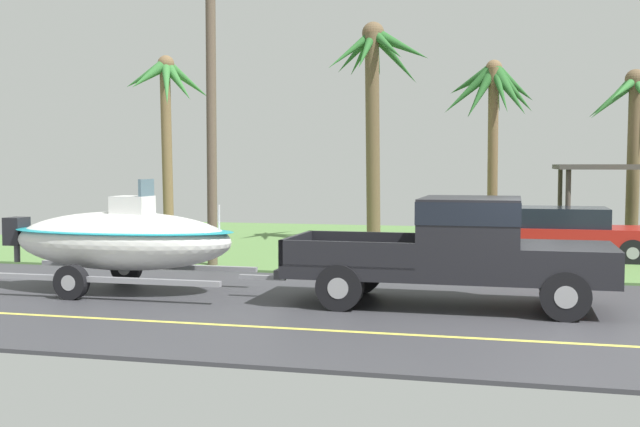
% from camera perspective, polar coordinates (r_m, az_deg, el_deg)
% --- Properties ---
extents(ground, '(36.00, 22.00, 0.11)m').
position_cam_1_polar(ground, '(21.63, 15.61, -3.20)').
color(ground, '#38383D').
extents(pickup_truck_towing, '(5.83, 2.13, 1.91)m').
position_cam_1_polar(pickup_truck_towing, '(13.95, 10.74, -2.36)').
color(pickup_truck_towing, black).
rests_on(pickup_truck_towing, ground).
extents(boat_on_trailer, '(5.87, 2.33, 2.21)m').
position_cam_1_polar(boat_on_trailer, '(15.82, -14.22, -1.88)').
color(boat_on_trailer, gray).
rests_on(boat_on_trailer, ground).
extents(parked_sedan_near, '(4.39, 1.95, 1.38)m').
position_cam_1_polar(parked_sedan_near, '(21.37, 17.33, -1.47)').
color(parked_sedan_near, '#B21E19').
rests_on(parked_sedan_near, ground).
extents(palm_tree_near_left, '(3.12, 3.63, 6.87)m').
position_cam_1_polar(palm_tree_near_left, '(24.51, 4.07, 9.54)').
color(palm_tree_near_left, brown).
rests_on(palm_tree_near_left, ground).
extents(palm_tree_near_right, '(3.12, 2.73, 5.67)m').
position_cam_1_polar(palm_tree_near_right, '(28.35, 21.87, 6.76)').
color(palm_tree_near_right, brown).
rests_on(palm_tree_near_right, ground).
extents(palm_tree_far_left, '(3.03, 2.76, 5.71)m').
position_cam_1_polar(palm_tree_far_left, '(24.93, 12.42, 8.05)').
color(palm_tree_far_left, brown).
rests_on(palm_tree_far_left, ground).
extents(palm_tree_far_right, '(2.54, 3.41, 5.94)m').
position_cam_1_polar(palm_tree_far_right, '(25.60, -11.12, 8.12)').
color(palm_tree_far_right, brown).
rests_on(palm_tree_far_right, ground).
extents(utility_pole, '(0.24, 1.80, 7.61)m').
position_cam_1_polar(utility_pole, '(19.22, -7.90, 7.92)').
color(utility_pole, brown).
rests_on(utility_pole, ground).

